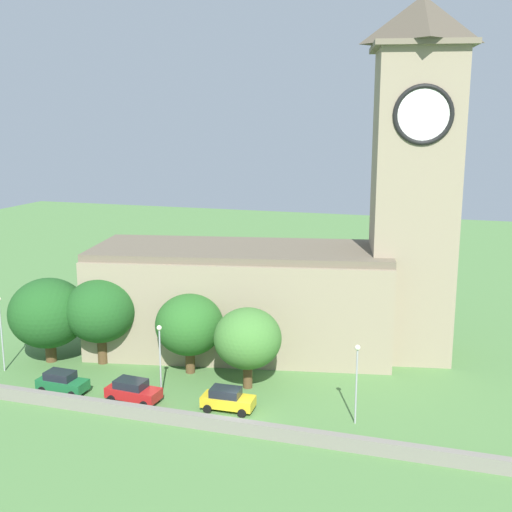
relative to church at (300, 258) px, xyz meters
name	(u,v)px	position (x,y,z in m)	size (l,w,h in m)	color
ground_plane	(286,356)	(-0.72, -2.31, -9.70)	(200.00, 200.00, 0.00)	#517F42
church	(300,258)	(0.00, 0.00, 0.00)	(37.90, 17.81, 34.61)	gray
quay_barrier	(229,425)	(-0.72, -19.41, -9.15)	(59.93, 0.70, 1.10)	gray
car_green	(62,382)	(-17.18, -16.84, -8.73)	(4.49, 2.25, 1.91)	#1E6B38
car_red	(133,391)	(-10.40, -16.62, -8.73)	(4.76, 2.56, 1.91)	red
car_yellow	(227,399)	(-2.16, -15.82, -8.74)	(4.38, 2.26, 1.90)	gold
streetlamp_west_end	(1,322)	(-25.32, -14.19, -4.86)	(0.44, 0.44, 7.29)	#9EA0A5
streetlamp_west_mid	(160,349)	(-8.54, -15.01, -5.35)	(0.44, 0.44, 6.43)	#9EA0A5
streetlamp_central	(357,371)	(8.25, -15.06, -5.30)	(0.44, 0.44, 6.51)	#9EA0A5
tree_churchyard	(100,311)	(-17.42, -9.58, -4.36)	(6.86, 6.86, 8.46)	brown
tree_by_tower	(248,339)	(-2.00, -10.95, -5.11)	(6.00, 6.00, 7.32)	brown
tree_riverside_west	(48,313)	(-22.57, -10.66, -4.74)	(7.59, 7.59, 8.39)	brown
tree_riverside_east	(189,325)	(-8.27, -9.24, -4.99)	(6.37, 6.37, 7.60)	brown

